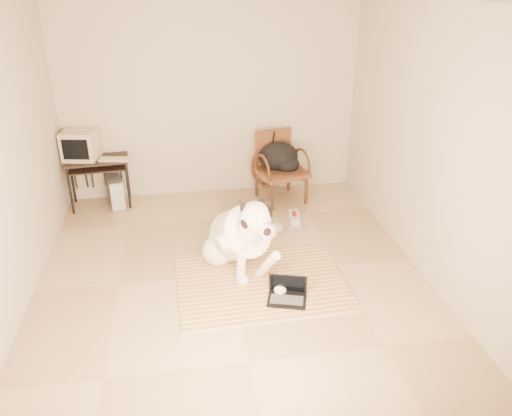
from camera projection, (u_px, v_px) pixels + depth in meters
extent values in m
plane|color=tan|center=(232.00, 275.00, 5.29)|extent=(4.50, 4.50, 0.00)
plane|color=#BAAF99|center=(210.00, 98.00, 6.70)|extent=(4.50, 0.00, 4.50)
plane|color=#BAAF99|center=(273.00, 293.00, 2.70)|extent=(4.50, 0.00, 4.50)
plane|color=#BAAF99|center=(4.00, 166.00, 4.42)|extent=(0.00, 4.50, 4.50)
plane|color=#BAAF99|center=(427.00, 144.00, 4.98)|extent=(0.00, 4.50, 4.50)
cube|color=orange|center=(272.00, 313.00, 4.68)|extent=(1.71, 0.32, 0.02)
cube|color=#33753E|center=(266.00, 297.00, 4.91)|extent=(1.71, 0.32, 0.02)
cube|color=#583573|center=(261.00, 282.00, 5.14)|extent=(1.71, 0.32, 0.02)
cube|color=gold|center=(256.00, 269.00, 5.37)|extent=(1.71, 0.32, 0.02)
cube|color=beige|center=(252.00, 256.00, 5.60)|extent=(1.71, 0.32, 0.02)
sphere|color=white|center=(218.00, 250.00, 5.41)|extent=(0.34, 0.34, 0.34)
sphere|color=white|center=(245.00, 243.00, 5.55)|extent=(0.34, 0.34, 0.34)
ellipsoid|color=white|center=(232.00, 245.00, 5.46)|extent=(0.42, 0.39, 0.35)
ellipsoid|color=white|center=(240.00, 234.00, 5.19)|extent=(0.66, 0.88, 0.74)
cylinder|color=white|center=(240.00, 234.00, 5.20)|extent=(0.70, 0.80, 0.68)
sphere|color=white|center=(250.00, 229.00, 4.94)|extent=(0.29, 0.29, 0.29)
sphere|color=white|center=(255.00, 217.00, 4.78)|extent=(0.32, 0.32, 0.32)
ellipsoid|color=black|center=(260.00, 214.00, 4.79)|extent=(0.25, 0.28, 0.23)
cylinder|color=white|center=(262.00, 228.00, 4.69)|extent=(0.18, 0.20, 0.13)
sphere|color=black|center=(267.00, 232.00, 4.62)|extent=(0.08, 0.08, 0.08)
cone|color=black|center=(242.00, 205.00, 4.73)|extent=(0.17, 0.18, 0.20)
cone|color=black|center=(261.00, 201.00, 4.82)|extent=(0.16, 0.19, 0.20)
torus|color=white|center=(251.00, 225.00, 4.90)|extent=(0.31, 0.23, 0.25)
cylinder|color=white|center=(241.00, 262.00, 5.04)|extent=(0.14, 0.17, 0.48)
cylinder|color=white|center=(267.00, 265.00, 5.03)|extent=(0.23, 0.43, 0.48)
sphere|color=white|center=(243.00, 280.00, 5.10)|extent=(0.12, 0.12, 0.12)
sphere|color=white|center=(280.00, 289.00, 4.94)|extent=(0.13, 0.13, 0.13)
cone|color=black|center=(220.00, 245.00, 5.75)|extent=(0.36, 0.43, 0.12)
cube|color=black|center=(287.00, 300.00, 4.84)|extent=(0.43, 0.36, 0.02)
cube|color=#4A4A4C|center=(287.00, 300.00, 4.82)|extent=(0.35, 0.24, 0.00)
cube|color=black|center=(288.00, 283.00, 4.86)|extent=(0.38, 0.19, 0.24)
cube|color=black|center=(288.00, 284.00, 4.85)|extent=(0.33, 0.16, 0.21)
cube|color=black|center=(96.00, 160.00, 6.56)|extent=(0.84, 0.51, 0.03)
cube|color=black|center=(97.00, 168.00, 6.56)|extent=(0.74, 0.42, 0.02)
cylinder|color=black|center=(70.00, 191.00, 6.46)|extent=(0.03, 0.03, 0.64)
cylinder|color=black|center=(72.00, 181.00, 6.79)|extent=(0.03, 0.03, 0.64)
cylinder|color=black|center=(128.00, 186.00, 6.62)|extent=(0.03, 0.03, 0.64)
cylinder|color=black|center=(128.00, 176.00, 6.95)|extent=(0.03, 0.03, 0.64)
cube|color=#B4A98D|center=(81.00, 145.00, 6.49)|extent=(0.49, 0.47, 0.38)
cube|color=black|center=(75.00, 150.00, 6.32)|extent=(0.33, 0.08, 0.27)
cube|color=#B4A98D|center=(115.00, 159.00, 6.50)|extent=(0.43, 0.22, 0.03)
cube|color=#4A4A4C|center=(115.00, 191.00, 6.76)|extent=(0.27, 0.45, 0.40)
cube|color=#ABABB0|center=(118.00, 197.00, 6.58)|extent=(0.17, 0.05, 0.38)
cube|color=brown|center=(281.00, 172.00, 6.81)|extent=(0.75, 0.74, 0.06)
cylinder|color=#311B0D|center=(281.00, 169.00, 6.79)|extent=(0.58, 0.58, 0.04)
cube|color=brown|center=(273.00, 146.00, 6.91)|extent=(0.53, 0.18, 0.47)
cylinder|color=#311B0D|center=(272.00, 197.00, 6.60)|extent=(0.05, 0.05, 0.38)
cylinder|color=#311B0D|center=(257.00, 184.00, 7.02)|extent=(0.05, 0.05, 0.38)
cylinder|color=#311B0D|center=(306.00, 191.00, 6.79)|extent=(0.05, 0.05, 0.38)
cylinder|color=#311B0D|center=(289.00, 178.00, 7.21)|extent=(0.05, 0.05, 0.38)
ellipsoid|color=black|center=(279.00, 156.00, 6.76)|extent=(0.53, 0.44, 0.39)
ellipsoid|color=black|center=(287.00, 164.00, 6.71)|extent=(0.33, 0.27, 0.23)
cube|color=white|center=(270.00, 228.00, 6.20)|extent=(0.28, 0.31, 0.03)
cube|color=#9C9CA2|center=(270.00, 225.00, 6.18)|extent=(0.27, 0.30, 0.10)
cube|color=maroon|center=(270.00, 222.00, 6.17)|extent=(0.13, 0.15, 0.02)
cube|color=white|center=(294.00, 221.00, 6.36)|extent=(0.18, 0.35, 0.03)
cube|color=#9C9CA2|center=(294.00, 218.00, 6.34)|extent=(0.17, 0.33, 0.10)
cube|color=maroon|center=(294.00, 215.00, 6.32)|extent=(0.08, 0.17, 0.02)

